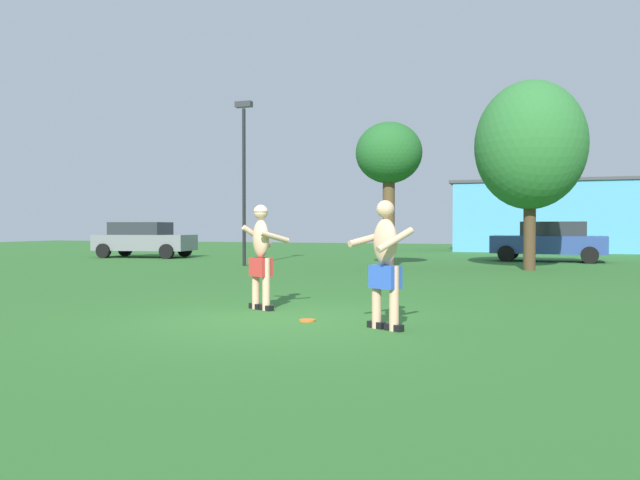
% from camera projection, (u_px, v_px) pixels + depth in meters
% --- Properties ---
extents(ground_plane, '(80.00, 80.00, 0.00)m').
position_uv_depth(ground_plane, '(274.00, 319.00, 8.95)').
color(ground_plane, '#2D6628').
extents(player_with_cap, '(0.80, 0.74, 1.77)m').
position_uv_depth(player_with_cap, '(261.00, 251.00, 10.00)').
color(player_with_cap, black).
rests_on(player_with_cap, ground_plane).
extents(player_in_blue, '(0.88, 0.75, 1.75)m').
position_uv_depth(player_in_blue, '(385.00, 261.00, 8.06)').
color(player_in_blue, black).
rests_on(player_in_blue, ground_plane).
extents(frisbee, '(0.24, 0.24, 0.03)m').
position_uv_depth(frisbee, '(307.00, 320.00, 8.79)').
color(frisbee, orange).
rests_on(frisbee, ground_plane).
extents(car_blue_near_post, '(4.46, 2.37, 1.58)m').
position_uv_depth(car_blue_near_post, '(550.00, 241.00, 23.78)').
color(car_blue_near_post, '#2D478C').
rests_on(car_blue_near_post, ground_plane).
extents(car_gray_mid_lot, '(4.46, 2.39, 1.58)m').
position_uv_depth(car_gray_mid_lot, '(144.00, 239.00, 26.86)').
color(car_gray_mid_lot, slate).
rests_on(car_gray_mid_lot, ground_plane).
extents(lamp_post, '(0.60, 0.24, 5.78)m').
position_uv_depth(lamp_post, '(244.00, 165.00, 21.05)').
color(lamp_post, black).
rests_on(lamp_post, ground_plane).
extents(outbuilding_behind_lot, '(10.90, 4.65, 3.90)m').
position_uv_depth(outbuilding_behind_lot, '(553.00, 216.00, 33.08)').
color(outbuilding_behind_lot, '#4C9ED1').
rests_on(outbuilding_behind_lot, ground_plane).
extents(tree_left_field, '(2.19, 2.19, 4.83)m').
position_uv_depth(tree_left_field, '(389.00, 156.00, 19.71)').
color(tree_left_field, brown).
rests_on(tree_left_field, ground_plane).
extents(tree_behind_players, '(3.44, 3.44, 5.99)m').
position_uv_depth(tree_behind_players, '(530.00, 146.00, 18.90)').
color(tree_behind_players, '#4C3823').
rests_on(tree_behind_players, ground_plane).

